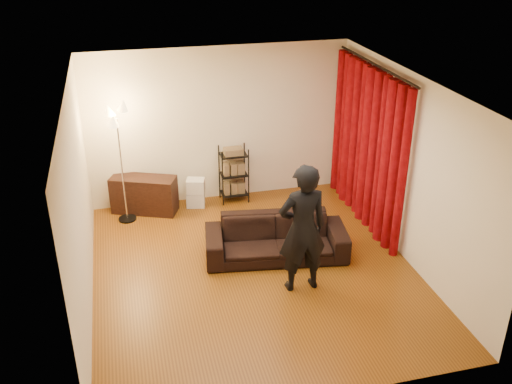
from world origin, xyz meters
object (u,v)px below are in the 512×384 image
object	(u,v)px
media_cabinet	(144,195)
wire_shelf	(234,174)
sofa	(276,238)
floor_lamp	(121,165)
person	(302,229)
storage_boxes	(196,193)

from	to	relation	value
media_cabinet	wire_shelf	size ratio (longest dim) A/B	1.08
sofa	floor_lamp	distance (m)	2.78
sofa	wire_shelf	world-z (taller)	wire_shelf
sofa	media_cabinet	bearing A→B (deg)	141.22
person	wire_shelf	xyz separation A→B (m)	(-0.32, 2.81, -0.40)
person	storage_boxes	size ratio (longest dim) A/B	3.52
wire_shelf	floor_lamp	size ratio (longest dim) A/B	0.51
storage_boxes	wire_shelf	distance (m)	0.74
person	wire_shelf	size ratio (longest dim) A/B	1.80
floor_lamp	wire_shelf	bearing A→B (deg)	8.52
sofa	person	xyz separation A→B (m)	(0.11, -0.84, 0.61)
media_cabinet	storage_boxes	size ratio (longest dim) A/B	2.11
storage_boxes	wire_shelf	bearing A→B (deg)	6.39
floor_lamp	media_cabinet	bearing A→B (deg)	36.20
person	media_cabinet	xyz separation A→B (m)	(-1.90, 2.76, -0.59)
person	media_cabinet	world-z (taller)	person
wire_shelf	floor_lamp	world-z (taller)	floor_lamp
media_cabinet	storage_boxes	bearing A→B (deg)	20.69
storage_boxes	media_cabinet	bearing A→B (deg)	178.16
sofa	person	size ratio (longest dim) A/B	1.14
sofa	floor_lamp	bearing A→B (deg)	149.57
sofa	storage_boxes	bearing A→B (deg)	124.03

